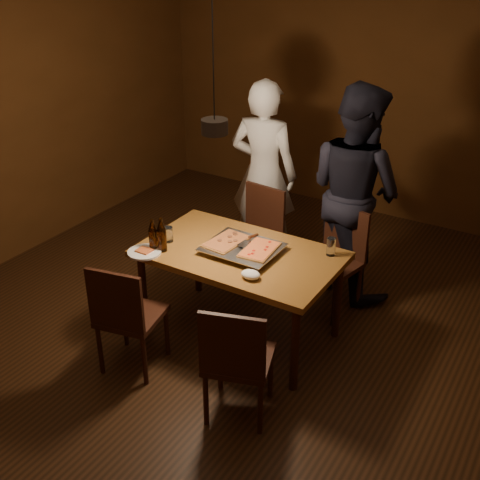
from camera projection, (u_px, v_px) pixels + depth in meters
The scene contains 19 objects.
room_shell at pixel (215, 176), 4.16m from camera, with size 6.00×6.00×6.00m.
dining_table at pixel (240, 260), 4.58m from camera, with size 1.50×0.90×0.75m.
chair_far_left at pixel (258, 227), 5.41m from camera, with size 0.46×0.46×0.49m.
chair_far_right at pixel (338, 250), 5.01m from camera, with size 0.50×0.50×0.49m.
chair_near_left at pixel (125, 310), 4.23m from camera, with size 0.50×0.50×0.49m.
chair_near_right at pixel (236, 354), 3.79m from camera, with size 0.53×0.53×0.49m.
pizza_tray at pixel (242, 249), 4.53m from camera, with size 0.55×0.45×0.05m, color silver.
pizza_meat at pixel (226, 241), 4.57m from camera, with size 0.22×0.36×0.02m, color maroon.
pizza_cheese at pixel (259, 249), 4.46m from camera, with size 0.22×0.34×0.02m, color gold.
spatula at pixel (245, 244), 4.53m from camera, with size 0.09×0.24×0.04m, color silver, non-canonical shape.
beer_bottle_a at pixel (153, 235), 4.52m from camera, with size 0.07×0.07×0.25m.
beer_bottle_b at pixel (162, 235), 4.50m from camera, with size 0.07×0.07×0.27m.
water_glass_left at pixel (168, 234), 4.67m from camera, with size 0.08×0.08×0.12m, color silver.
water_glass_right at pixel (331, 247), 4.47m from camera, with size 0.07×0.07×0.14m, color silver.
plate_slice at pixel (144, 252), 4.52m from camera, with size 0.25×0.25×0.03m.
napkin at pixel (251, 275), 4.19m from camera, with size 0.14×0.11×0.06m, color white.
diner_white at pixel (264, 174), 5.61m from camera, with size 0.65×0.42×1.77m, color silver.
diner_dark at pixel (355, 191), 5.12m from camera, with size 0.91×0.71×1.86m, color black.
pendant_lamp at pixel (214, 125), 3.99m from camera, with size 0.18×0.18×1.10m.
Camera 1 is at (2.18, -3.23, 2.92)m, focal length 45.00 mm.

